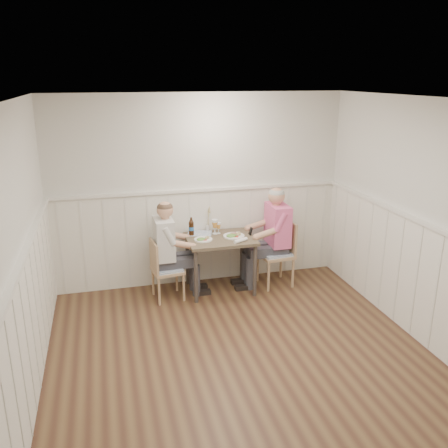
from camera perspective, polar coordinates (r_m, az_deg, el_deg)
name	(u,v)px	position (r m, az deg, el deg)	size (l,w,h in m)	color
ground_plane	(247,368)	(4.97, 2.83, -16.91)	(4.50, 4.50, 0.00)	#452A1C
room_shell	(250,224)	(4.30, 3.13, 0.05)	(4.04, 4.54, 2.60)	silver
wainscot	(230,278)	(5.21, 0.68, -6.48)	(4.00, 4.49, 1.34)	silver
dining_table	(220,245)	(6.30, -0.46, -2.54)	(0.89, 0.70, 0.75)	brown
chair_right	(279,251)	(6.58, 6.67, -3.19)	(0.47, 0.47, 0.91)	tan
chair_left	(164,268)	(6.17, -7.26, -5.22)	(0.42, 0.42, 0.80)	tan
man_in_pink	(274,244)	(6.55, 6.04, -2.39)	(0.65, 0.45, 1.40)	#3F3F47
diner_cream	(168,257)	(6.20, -6.80, -3.95)	(0.61, 0.43, 1.32)	#3F3F47
plate_man	(233,235)	(6.29, 1.13, -1.36)	(0.28, 0.28, 0.07)	white
plate_diner	(203,239)	(6.17, -2.60, -1.81)	(0.24, 0.24, 0.06)	white
beer_glass_a	(219,226)	(6.40, -0.66, -0.25)	(0.06, 0.06, 0.16)	silver
beer_glass_b	(215,224)	(6.37, -1.11, -0.03)	(0.08, 0.08, 0.20)	silver
beer_bottle	(191,227)	(6.34, -3.95, -0.42)	(0.07, 0.07, 0.25)	black
rolled_napkin	(241,240)	(6.10, 2.03, -1.98)	(0.21, 0.14, 0.05)	white
grass_vase	(207,220)	(6.48, -2.00, 0.54)	(0.04, 0.04, 0.37)	silver
gingham_mat	(200,233)	(6.44, -2.94, -1.12)	(0.38, 0.34, 0.01)	#5978A4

